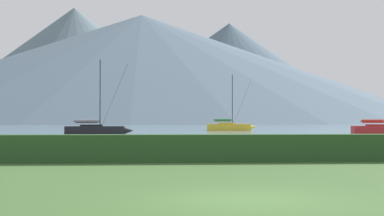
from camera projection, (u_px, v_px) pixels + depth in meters
The scene contains 9 objects.
ground_plane at pixel (247, 199), 12.61m from camera, with size 1000.00×1000.00×0.00m, color #3D602D.
harbor_water at pixel (162, 125), 149.29m from camera, with size 320.00×246.00×0.00m, color slate.
hedge_line at pixel (204, 148), 23.59m from camera, with size 80.00×1.20×1.12m, color #284C23.
sailboat_slip_3 at pixel (96, 130), 60.04m from camera, with size 7.10×2.38×7.91m.
sailboat_slip_4 at pixel (229, 126), 84.13m from camera, with size 7.19×2.14×8.16m.
sailboat_slip_7 at pixel (381, 129), 63.23m from camera, with size 7.13×2.79×10.14m.
distant_hill_west_ridge at pixel (229, 72), 419.93m from camera, with size 200.40×200.40×71.30m, color #4C6070.
distant_hill_central_peak at pixel (142, 68), 298.51m from camera, with size 295.82×295.82×55.53m, color #4C6070.
distant_hill_far_shoulder at pixel (74, 64), 405.49m from camera, with size 202.48×202.48×80.02m, color slate.
Camera 1 is at (-2.05, -12.54, 1.78)m, focal length 53.91 mm.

